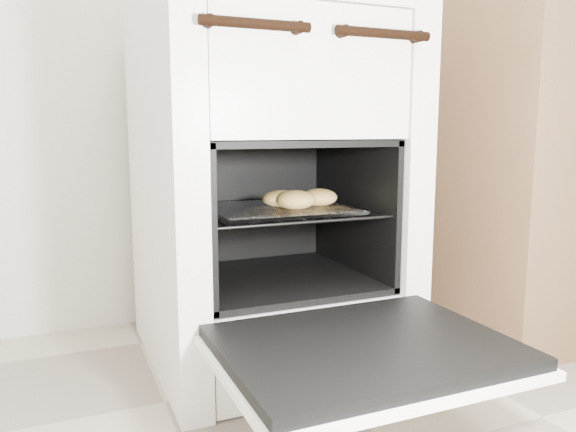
% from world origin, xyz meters
% --- Properties ---
extents(stove, '(0.55, 0.61, 0.84)m').
position_xyz_m(stove, '(-0.05, 1.19, 0.41)').
color(stove, white).
rests_on(stove, ground).
extents(oven_door, '(0.50, 0.39, 0.03)m').
position_xyz_m(oven_door, '(-0.05, 0.73, 0.18)').
color(oven_door, black).
rests_on(oven_door, stove).
extents(oven_rack, '(0.40, 0.39, 0.01)m').
position_xyz_m(oven_rack, '(-0.05, 1.13, 0.37)').
color(oven_rack, black).
rests_on(oven_rack, stove).
extents(foil_sheet, '(0.31, 0.28, 0.01)m').
position_xyz_m(foil_sheet, '(-0.05, 1.11, 0.38)').
color(foil_sheet, white).
rests_on(foil_sheet, oven_rack).
extents(baked_rolls, '(0.19, 0.15, 0.04)m').
position_xyz_m(baked_rolls, '(-0.01, 1.09, 0.40)').
color(baked_rolls, '#E0B759').
rests_on(baked_rolls, foil_sheet).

